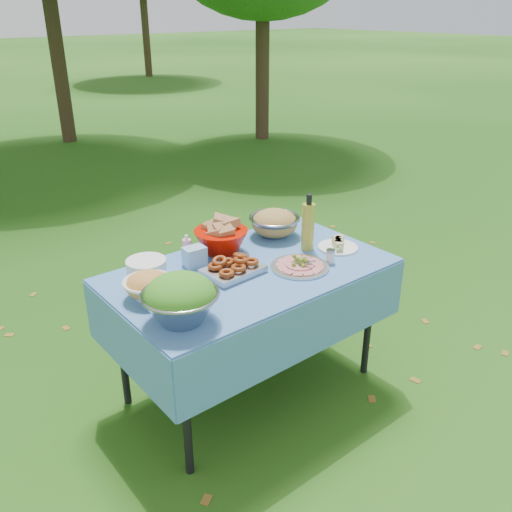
{
  "coord_description": "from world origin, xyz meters",
  "views": [
    {
      "loc": [
        -1.57,
        -2.0,
        2.01
      ],
      "look_at": [
        0.04,
        0.0,
        0.82
      ],
      "focal_mm": 38.0,
      "sensor_mm": 36.0,
      "label": 1
    }
  ],
  "objects_px": {
    "picnic_table": "(250,330)",
    "salad_bowl": "(180,299)",
    "oil_bottle": "(308,222)",
    "charcuterie_platter": "(300,261)",
    "pasta_bowl_steel": "(274,223)",
    "plate_stack": "(147,268)",
    "bread_bowl": "(221,235)"
  },
  "relations": [
    {
      "from": "pasta_bowl_steel",
      "to": "oil_bottle",
      "type": "xyz_separation_m",
      "value": [
        0.01,
        -0.27,
        0.08
      ]
    },
    {
      "from": "bread_bowl",
      "to": "oil_bottle",
      "type": "bearing_deg",
      "value": -34.04
    },
    {
      "from": "bread_bowl",
      "to": "oil_bottle",
      "type": "xyz_separation_m",
      "value": [
        0.4,
        -0.27,
        0.06
      ]
    },
    {
      "from": "plate_stack",
      "to": "oil_bottle",
      "type": "distance_m",
      "value": 0.92
    },
    {
      "from": "picnic_table",
      "to": "plate_stack",
      "type": "distance_m",
      "value": 0.68
    },
    {
      "from": "salad_bowl",
      "to": "oil_bottle",
      "type": "bearing_deg",
      "value": 12.68
    },
    {
      "from": "salad_bowl",
      "to": "plate_stack",
      "type": "height_order",
      "value": "salad_bowl"
    },
    {
      "from": "bread_bowl",
      "to": "pasta_bowl_steel",
      "type": "distance_m",
      "value": 0.39
    },
    {
      "from": "charcuterie_platter",
      "to": "pasta_bowl_steel",
      "type": "bearing_deg",
      "value": 66.19
    },
    {
      "from": "salad_bowl",
      "to": "plate_stack",
      "type": "distance_m",
      "value": 0.49
    },
    {
      "from": "plate_stack",
      "to": "oil_bottle",
      "type": "height_order",
      "value": "oil_bottle"
    },
    {
      "from": "bread_bowl",
      "to": "charcuterie_platter",
      "type": "relative_size",
      "value": 0.97
    },
    {
      "from": "charcuterie_platter",
      "to": "plate_stack",
      "type": "bearing_deg",
      "value": 148.34
    },
    {
      "from": "picnic_table",
      "to": "oil_bottle",
      "type": "height_order",
      "value": "oil_bottle"
    },
    {
      "from": "picnic_table",
      "to": "bread_bowl",
      "type": "relative_size",
      "value": 4.89
    },
    {
      "from": "salad_bowl",
      "to": "pasta_bowl_steel",
      "type": "relative_size",
      "value": 1.12
    },
    {
      "from": "bread_bowl",
      "to": "oil_bottle",
      "type": "height_order",
      "value": "oil_bottle"
    },
    {
      "from": "picnic_table",
      "to": "oil_bottle",
      "type": "distance_m",
      "value": 0.68
    },
    {
      "from": "pasta_bowl_steel",
      "to": "salad_bowl",
      "type": "bearing_deg",
      "value": -152.84
    },
    {
      "from": "bread_bowl",
      "to": "picnic_table",
      "type": "bearing_deg",
      "value": -92.12
    },
    {
      "from": "salad_bowl",
      "to": "pasta_bowl_steel",
      "type": "bearing_deg",
      "value": 27.16
    },
    {
      "from": "picnic_table",
      "to": "pasta_bowl_steel",
      "type": "bearing_deg",
      "value": 34.12
    },
    {
      "from": "oil_bottle",
      "to": "picnic_table",
      "type": "bearing_deg",
      "value": 179.89
    },
    {
      "from": "picnic_table",
      "to": "oil_bottle",
      "type": "bearing_deg",
      "value": -0.11
    },
    {
      "from": "picnic_table",
      "to": "salad_bowl",
      "type": "xyz_separation_m",
      "value": [
        -0.55,
        -0.22,
        0.49
      ]
    },
    {
      "from": "oil_bottle",
      "to": "salad_bowl",
      "type": "bearing_deg",
      "value": -167.32
    },
    {
      "from": "oil_bottle",
      "to": "charcuterie_platter",
      "type": "bearing_deg",
      "value": -142.6
    },
    {
      "from": "salad_bowl",
      "to": "bread_bowl",
      "type": "distance_m",
      "value": 0.74
    },
    {
      "from": "plate_stack",
      "to": "pasta_bowl_steel",
      "type": "xyz_separation_m",
      "value": [
        0.86,
        0.01,
        0.03
      ]
    },
    {
      "from": "charcuterie_platter",
      "to": "oil_bottle",
      "type": "xyz_separation_m",
      "value": [
        0.2,
        0.15,
        0.13
      ]
    },
    {
      "from": "plate_stack",
      "to": "pasta_bowl_steel",
      "type": "height_order",
      "value": "pasta_bowl_steel"
    },
    {
      "from": "salad_bowl",
      "to": "pasta_bowl_steel",
      "type": "height_order",
      "value": "salad_bowl"
    }
  ]
}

